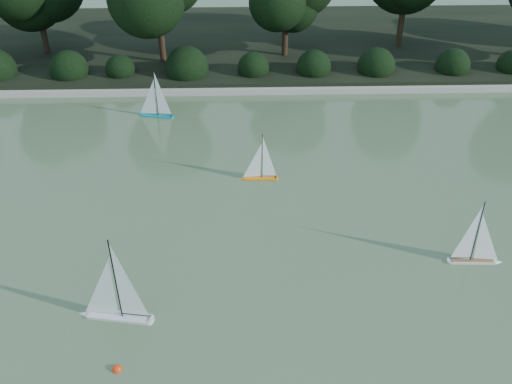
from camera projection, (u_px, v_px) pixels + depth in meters
ground at (272, 309)px, 9.83m from camera, size 80.00×80.00×0.00m
pond_coping at (257, 90)px, 17.24m from camera, size 40.00×0.35×0.18m
far_bank at (254, 43)px, 20.52m from camera, size 40.00×8.00×0.30m
shrub_hedge at (256, 68)px, 17.78m from camera, size 29.10×1.10×1.10m
sailboat_white_a at (112, 305)px, 9.51m from camera, size 1.34×0.42×1.82m
sailboat_white_b at (479, 253)px, 10.73m from camera, size 1.07×0.22×1.46m
sailboat_orange at (258, 172)px, 13.17m from camera, size 0.92×0.17×1.26m
sailboat_teal at (153, 109)px, 15.85m from camera, size 1.08×0.37×1.48m
race_buoy at (117, 369)px, 8.77m from camera, size 0.16×0.16×0.16m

